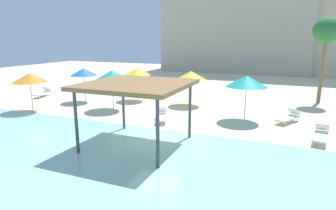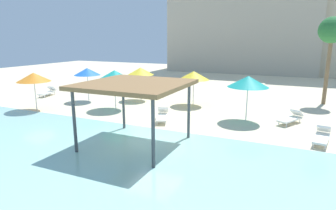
% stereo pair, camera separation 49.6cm
% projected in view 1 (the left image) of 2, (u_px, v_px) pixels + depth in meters
% --- Properties ---
extents(ground_plane, '(80.00, 80.00, 0.00)m').
position_uv_depth(ground_plane, '(154.00, 139.00, 14.11)').
color(ground_plane, beige).
extents(lagoon_water, '(44.00, 13.50, 0.04)m').
position_uv_depth(lagoon_water, '(86.00, 189.00, 9.38)').
color(lagoon_water, '#99D1C6').
rests_on(lagoon_water, ground).
extents(shade_pavilion, '(4.46, 4.46, 2.94)m').
position_uv_depth(shade_pavilion, '(137.00, 86.00, 12.69)').
color(shade_pavilion, '#42474C').
rests_on(shade_pavilion, ground).
extents(beach_umbrella_yellow_0, '(2.29, 2.29, 2.53)m').
position_uv_depth(beach_umbrella_yellow_0, '(191.00, 75.00, 21.06)').
color(beach_umbrella_yellow_0, silver).
rests_on(beach_umbrella_yellow_0, ground).
extents(beach_umbrella_teal_1, '(2.40, 2.40, 2.72)m').
position_uv_depth(beach_umbrella_teal_1, '(247.00, 81.00, 16.93)').
color(beach_umbrella_teal_1, silver).
rests_on(beach_umbrella_teal_1, ground).
extents(beach_umbrella_orange_2, '(2.22, 2.22, 2.60)m').
position_uv_depth(beach_umbrella_orange_2, '(30.00, 78.00, 19.15)').
color(beach_umbrella_orange_2, silver).
rests_on(beach_umbrella_orange_2, ground).
extents(beach_umbrella_yellow_3, '(2.11, 2.11, 2.61)m').
position_uv_depth(beach_umbrella_yellow_3, '(137.00, 71.00, 22.72)').
color(beach_umbrella_yellow_3, silver).
rests_on(beach_umbrella_yellow_3, ground).
extents(beach_umbrella_teal_4, '(2.35, 2.35, 2.73)m').
position_uv_depth(beach_umbrella_teal_4, '(112.00, 75.00, 19.63)').
color(beach_umbrella_teal_4, silver).
rests_on(beach_umbrella_teal_4, ground).
extents(beach_umbrella_blue_6, '(2.04, 2.04, 2.62)m').
position_uv_depth(beach_umbrella_blue_6, '(83.00, 72.00, 22.19)').
color(beach_umbrella_blue_6, silver).
rests_on(beach_umbrella_blue_6, ground).
extents(lounge_chair_1, '(1.41, 1.96, 0.74)m').
position_uv_depth(lounge_chair_1, '(289.00, 117.00, 16.94)').
color(lounge_chair_1, white).
rests_on(lounge_chair_1, ground).
extents(lounge_chair_2, '(0.88, 1.97, 0.74)m').
position_uv_depth(lounge_chair_2, '(321.00, 134.00, 13.79)').
color(lounge_chair_2, white).
rests_on(lounge_chair_2, ground).
extents(lounge_chair_3, '(1.24, 1.99, 0.74)m').
position_uv_depth(lounge_chair_3, '(162.00, 115.00, 17.25)').
color(lounge_chair_3, white).
rests_on(lounge_chair_3, ground).
extents(lounge_chair_4, '(0.98, 1.98, 0.74)m').
position_uv_depth(lounge_chair_4, '(43.00, 93.00, 24.60)').
color(lounge_chair_4, white).
rests_on(lounge_chair_4, ground).
extents(palm_tree_0, '(1.90, 1.90, 6.41)m').
position_uv_depth(palm_tree_0, '(326.00, 32.00, 21.01)').
color(palm_tree_0, brown).
rests_on(palm_tree_0, ground).
extents(hotel_block_0, '(21.06, 11.78, 14.48)m').
position_uv_depth(hotel_block_0, '(238.00, 23.00, 44.39)').
color(hotel_block_0, '#B2A893').
rests_on(hotel_block_0, ground).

